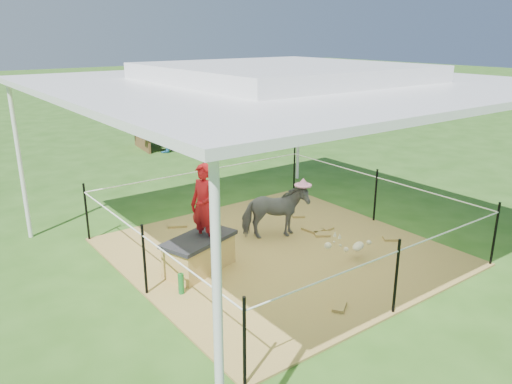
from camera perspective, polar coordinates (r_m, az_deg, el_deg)
ground at (r=7.97m, az=2.59°, el=-6.90°), size 90.00×90.00×0.00m
hay_patch at (r=7.96m, az=2.59°, el=-6.80°), size 4.60×4.60×0.03m
canopy_tent at (r=7.27m, az=2.89°, el=12.77°), size 6.30×6.30×2.90m
rope_fence at (r=7.72m, az=2.66°, el=-2.55°), size 4.54×4.54×1.00m
straw_bale at (r=7.29m, az=-6.46°, el=-7.22°), size 1.12×0.80×0.45m
dark_cloth at (r=7.19m, az=-6.53°, el=-5.38°), size 1.21×0.87×0.06m
woman at (r=7.03m, az=-5.99°, el=-0.83°), size 0.42×0.51×1.22m
green_bottle at (r=6.74m, az=-8.56°, el=-10.32°), size 0.10×0.10×0.28m
pony at (r=8.27m, az=2.19°, el=-2.31°), size 1.18×0.88×0.91m
pink_hat at (r=8.11m, az=2.23°, el=1.14°), size 0.28×0.28×0.13m
foal at (r=7.73m, az=11.62°, el=-5.92°), size 0.96×0.77×0.47m
trash_barrel at (r=14.62m, az=-1.07°, el=6.60°), size 0.77×0.77×0.97m
picnic_table_near at (r=15.41m, az=-10.17°, el=6.63°), size 2.13×1.66×0.82m
picnic_table_far at (r=18.25m, az=-2.10°, el=8.37°), size 1.95×1.74×0.67m
distant_person at (r=14.66m, az=-10.40°, el=6.96°), size 0.77×0.70×1.28m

